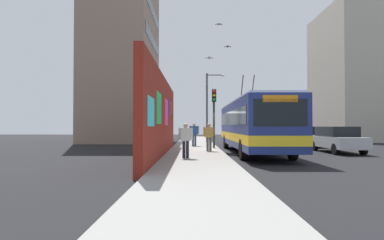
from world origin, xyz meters
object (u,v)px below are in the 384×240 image
Objects in this scene: parked_car_dark_gray at (304,136)px; traffic_light at (214,108)px; parked_car_navy at (281,134)px; pedestrian_near_wall at (186,138)px; pedestrian_midblock at (194,132)px; parked_car_silver at (337,139)px; street_lamp at (209,102)px; pedestrian_at_curb at (209,135)px; city_bus at (252,124)px.

parked_car_dark_gray is 8.60m from traffic_light.
pedestrian_near_wall is (-16.90, 9.06, 0.24)m from parked_car_navy.
pedestrian_midblock is 1.07× the size of pedestrian_near_wall.
street_lamp is at bearing 36.09° from parked_car_silver.
parked_car_dark_gray is at bearing 0.00° from parked_car_silver.
street_lamp reaches higher than parked_car_silver.
parked_car_silver is at bearing -180.00° from parked_car_dark_gray.
parked_car_dark_gray is at bearing 180.00° from parked_car_navy.
street_lamp is at bearing -13.09° from pedestrian_midblock.
parked_car_navy is at bearing -46.80° from pedestrian_midblock.
pedestrian_at_curb reaches higher than pedestrian_near_wall.
city_bus reaches higher than parked_car_navy.
parked_car_navy is at bearing -0.00° from parked_car_dark_gray.
city_bus is 13.54m from parked_car_navy.
parked_car_silver is at bearing -143.91° from street_lamp.
pedestrian_midblock is (4.68, 0.85, 0.05)m from pedestrian_at_curb.
city_bus is 7.59× the size of pedestrian_near_wall.
street_lamp is (8.36, -0.09, 1.02)m from traffic_light.
parked_car_navy is 1.20× the size of traffic_light.
parked_car_dark_gray is 2.51× the size of pedestrian_midblock.
traffic_light is at bearing 144.94° from parked_car_navy.
city_bus is at bearing -168.78° from street_lamp.
traffic_light is at bearing -10.99° from pedestrian_at_curb.
pedestrian_near_wall is 0.25× the size of street_lamp.
traffic_light is 0.61× the size of street_lamp.
pedestrian_near_wall is (-4.10, 1.26, -0.02)m from pedestrian_at_curb.
city_bus is 5.91m from pedestrian_near_wall.
parked_car_navy is at bearing -35.06° from traffic_light.
parked_car_silver is 12.06m from parked_car_navy.
parked_car_navy is 2.96× the size of pedestrian_near_wall.
pedestrian_near_wall is at bearing 118.08° from parked_car_silver.
pedestrian_midblock is at bearing 133.20° from parked_car_navy.
pedestrian_at_curb is 0.41× the size of traffic_light.
city_bus is at bearing 139.19° from parked_car_dark_gray.
street_lamp is at bearing -2.92° from pedestrian_at_curb.
parked_car_silver is 5.61m from parked_car_dark_gray.
parked_car_silver is (0.41, -5.20, -0.89)m from city_bus.
traffic_light is (-4.02, 7.35, 1.96)m from parked_car_dark_gray.
parked_car_dark_gray is 0.90× the size of parked_car_navy.
pedestrian_midblock reaches higher than parked_car_silver.
traffic_light is at bearing 179.36° from street_lamp.
pedestrian_midblock is 6.73m from street_lamp.
pedestrian_midblock reaches higher than pedestrian_near_wall.
parked_car_silver is 9.51m from pedestrian_midblock.
pedestrian_midblock reaches higher than pedestrian_at_curb.
pedestrian_at_curb reaches higher than parked_car_dark_gray.
pedestrian_at_curb is (-0.74, 7.80, 0.26)m from parked_car_silver.
city_bus reaches higher than pedestrian_near_wall.
parked_car_dark_gray is 8.97m from street_lamp.
city_bus is 2.57× the size of parked_car_navy.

